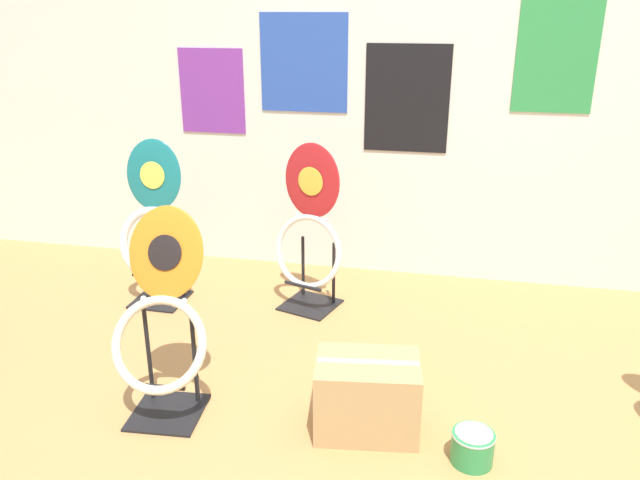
# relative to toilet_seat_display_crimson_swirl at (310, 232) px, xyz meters

# --- Properties ---
(wall_back) EXTENTS (8.00, 0.07, 2.60)m
(wall_back) POSITION_rel_toilet_seat_display_crimson_swirl_xyz_m (0.60, 0.61, 0.86)
(wall_back) COLOR silver
(wall_back) RESTS_ON ground_plane
(toilet_seat_display_crimson_swirl) EXTENTS (0.42, 0.35, 0.91)m
(toilet_seat_display_crimson_swirl) POSITION_rel_toilet_seat_display_crimson_swirl_xyz_m (0.00, 0.00, 0.00)
(toilet_seat_display_crimson_swirl) COLOR black
(toilet_seat_display_crimson_swirl) RESTS_ON ground_plane
(toilet_seat_display_teal_sax) EXTENTS (0.40, 0.28, 0.91)m
(toilet_seat_display_teal_sax) POSITION_rel_toilet_seat_display_crimson_swirl_xyz_m (-0.84, -0.10, -0.01)
(toilet_seat_display_teal_sax) COLOR black
(toilet_seat_display_teal_sax) RESTS_ON ground_plane
(toilet_seat_display_orange_sun) EXTENTS (0.40, 0.37, 0.83)m
(toilet_seat_display_orange_sun) POSITION_rel_toilet_seat_display_crimson_swirl_xyz_m (-0.35, -1.05, -0.05)
(toilet_seat_display_orange_sun) COLOR black
(toilet_seat_display_orange_sun) RESTS_ON ground_plane
(paint_can) EXTENTS (0.16, 0.16, 0.13)m
(paint_can) POSITION_rel_toilet_seat_display_crimson_swirl_xyz_m (0.86, -1.11, -0.37)
(paint_can) COLOR #2D8E4C
(paint_can) RESTS_ON ground_plane
(storage_box) EXTENTS (0.43, 0.33, 0.30)m
(storage_box) POSITION_rel_toilet_seat_display_crimson_swirl_xyz_m (0.45, -1.00, -0.29)
(storage_box) COLOR tan
(storage_box) RESTS_ON ground_plane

